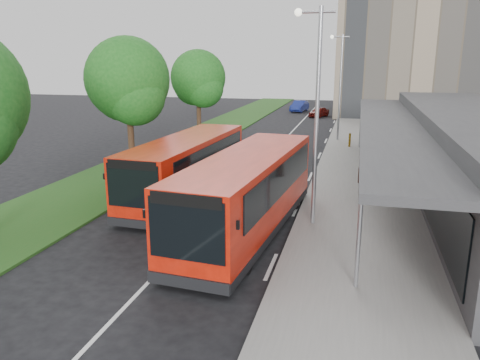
# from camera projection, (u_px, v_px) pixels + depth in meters

# --- Properties ---
(ground) EXTENTS (120.00, 120.00, 0.00)m
(ground) POSITION_uv_depth(u_px,v_px,m) (194.00, 235.00, 17.42)
(ground) COLOR black
(ground) RESTS_ON ground
(pavement) EXTENTS (5.00, 80.00, 0.15)m
(pavement) POSITION_uv_depth(u_px,v_px,m) (361.00, 146.00, 34.75)
(pavement) COLOR gray
(pavement) RESTS_ON ground
(grass_verge) EXTENTS (5.00, 80.00, 0.10)m
(grass_verge) POSITION_uv_depth(u_px,v_px,m) (195.00, 139.00, 37.83)
(grass_verge) COLOR #1B4E19
(grass_verge) RESTS_ON ground
(lane_centre_line) EXTENTS (0.12, 70.00, 0.01)m
(lane_centre_line) POSITION_uv_depth(u_px,v_px,m) (269.00, 156.00, 31.49)
(lane_centre_line) COLOR silver
(lane_centre_line) RESTS_ON ground
(kerb_dashes) EXTENTS (0.12, 56.00, 0.01)m
(kerb_dashes) POSITION_uv_depth(u_px,v_px,m) (323.00, 148.00, 34.46)
(kerb_dashes) COLOR silver
(kerb_dashes) RESTS_ON ground
(office_block) EXTENTS (22.00, 12.00, 18.00)m
(office_block) POSITION_uv_depth(u_px,v_px,m) (441.00, 34.00, 51.24)
(office_block) COLOR gray
(office_block) RESTS_ON ground
(station_building) EXTENTS (7.70, 26.00, 4.00)m
(station_building) POSITION_uv_depth(u_px,v_px,m) (470.00, 154.00, 21.84)
(station_building) COLOR #2F2F32
(station_building) RESTS_ON ground
(tree_mid) EXTENTS (4.74, 4.74, 7.62)m
(tree_mid) POSITION_uv_depth(u_px,v_px,m) (128.00, 85.00, 26.33)
(tree_mid) COLOR #382116
(tree_mid) RESTS_ON ground
(tree_far) EXTENTS (4.45, 4.45, 7.11)m
(tree_far) POSITION_uv_depth(u_px,v_px,m) (198.00, 81.00, 37.68)
(tree_far) COLOR #382116
(tree_far) RESTS_ON ground
(lamp_post_near) EXTENTS (1.44, 0.28, 8.00)m
(lamp_post_near) POSITION_uv_depth(u_px,v_px,m) (315.00, 105.00, 17.13)
(lamp_post_near) COLOR #96979E
(lamp_post_near) RESTS_ON pavement
(lamp_post_far) EXTENTS (1.44, 0.28, 8.00)m
(lamp_post_far) POSITION_uv_depth(u_px,v_px,m) (339.00, 81.00, 35.90)
(lamp_post_far) COLOR #96979E
(lamp_post_far) RESTS_ON pavement
(bus_main) EXTENTS (3.56, 10.66, 2.97)m
(bus_main) POSITION_uv_depth(u_px,v_px,m) (248.00, 194.00, 17.32)
(bus_main) COLOR red
(bus_main) RESTS_ON ground
(bus_second) EXTENTS (3.04, 10.06, 2.81)m
(bus_second) POSITION_uv_depth(u_px,v_px,m) (187.00, 167.00, 21.80)
(bus_second) COLOR red
(bus_second) RESTS_ON ground
(litter_bin) EXTENTS (0.59, 0.59, 0.80)m
(litter_bin) POSITION_uv_depth(u_px,v_px,m) (362.00, 175.00, 24.05)
(litter_bin) COLOR #381E17
(litter_bin) RESTS_ON pavement
(bollard) EXTENTS (0.21, 0.21, 0.98)m
(bollard) POSITION_uv_depth(u_px,v_px,m) (350.00, 140.00, 33.91)
(bollard) COLOR #F4A80C
(bollard) RESTS_ON pavement
(car_near) EXTENTS (2.37, 3.52, 1.11)m
(car_near) POSITION_uv_depth(u_px,v_px,m) (319.00, 112.00, 52.46)
(car_near) COLOR #550F0C
(car_near) RESTS_ON ground
(car_far) EXTENTS (2.01, 4.22, 1.34)m
(car_far) POSITION_uv_depth(u_px,v_px,m) (300.00, 106.00, 57.77)
(car_far) COLOR navy
(car_far) RESTS_ON ground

